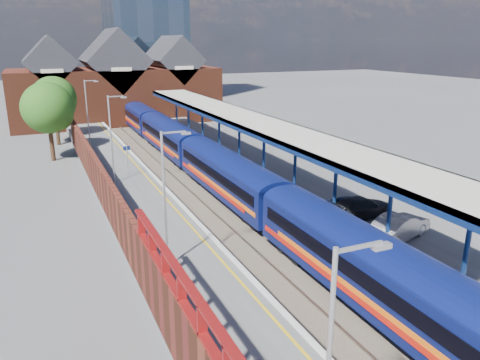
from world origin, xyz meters
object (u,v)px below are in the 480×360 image
object	(u,v)px
lamp_post_c	(113,134)
parked_car_silver	(399,226)
platform_sign	(127,155)
parked_car_dark	(361,207)
lamp_post_b	(167,192)
parked_car_blue	(352,206)
lamp_post_d	(88,108)
train	(195,152)

from	to	relation	value
lamp_post_c	parked_car_silver	size ratio (longest dim) A/B	1.54
platform_sign	parked_car_dark	world-z (taller)	platform_sign
lamp_post_c	parked_car_silver	xyz separation A→B (m)	(13.10, -18.02, -3.24)
lamp_post_b	parked_car_blue	xyz separation A→B (m)	(13.03, 2.31, -3.42)
lamp_post_b	platform_sign	xyz separation A→B (m)	(1.36, 18.00, -2.30)
lamp_post_c	parked_car_silver	bearing A→B (deg)	-53.99
lamp_post_d	platform_sign	size ratio (longest dim) A/B	2.80
train	platform_sign	distance (m)	6.62
train	lamp_post_d	size ratio (longest dim) A/B	9.41
lamp_post_b	lamp_post_c	xyz separation A→B (m)	(0.00, 16.00, 0.00)
platform_sign	lamp_post_c	bearing A→B (deg)	-124.26
train	parked_car_silver	size ratio (longest dim) A/B	14.46
parked_car_silver	parked_car_blue	world-z (taller)	parked_car_silver
train	lamp_post_c	distance (m)	8.93
lamp_post_b	platform_sign	size ratio (longest dim) A/B	2.80
lamp_post_b	parked_car_dark	world-z (taller)	lamp_post_b
parked_car_silver	parked_car_blue	bearing A→B (deg)	-17.63
platform_sign	parked_car_silver	bearing A→B (deg)	-59.63
parked_car_dark	lamp_post_b	bearing A→B (deg)	90.33
lamp_post_d	parked_car_blue	distance (m)	32.60
lamp_post_c	parked_car_dark	size ratio (longest dim) A/B	1.49
lamp_post_b	platform_sign	world-z (taller)	lamp_post_b
train	parked_car_dark	distance (m)	18.30
train	lamp_post_c	size ratio (longest dim) A/B	9.41
platform_sign	lamp_post_b	bearing A→B (deg)	-94.33
platform_sign	parked_car_silver	size ratio (longest dim) A/B	0.55
parked_car_silver	parked_car_blue	xyz separation A→B (m)	(-0.06, 4.33, -0.18)
train	parked_car_dark	xyz separation A→B (m)	(5.39, -17.48, -0.44)
parked_car_dark	parked_car_blue	bearing A→B (deg)	10.98
lamp_post_b	parked_car_blue	distance (m)	13.67
parked_car_silver	lamp_post_d	bearing A→B (deg)	2.57
parked_car_blue	platform_sign	bearing A→B (deg)	48.54
parked_car_blue	parked_car_dark	bearing A→B (deg)	-150.33
lamp_post_c	lamp_post_d	xyz separation A→B (m)	(0.00, 16.00, 0.00)
parked_car_silver	lamp_post_c	bearing A→B (deg)	17.52
parked_car_blue	lamp_post_b	bearing A→B (deg)	111.95
platform_sign	parked_car_silver	xyz separation A→B (m)	(11.73, -20.02, -0.94)
lamp_post_b	lamp_post_c	distance (m)	16.00
train	parked_car_blue	size ratio (longest dim) A/B	15.99
lamp_post_c	lamp_post_d	bearing A→B (deg)	90.00
lamp_post_c	parked_car_blue	xyz separation A→B (m)	(13.03, -13.69, -3.42)
lamp_post_d	parked_car_dark	xyz separation A→B (m)	(13.24, -30.35, -3.31)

